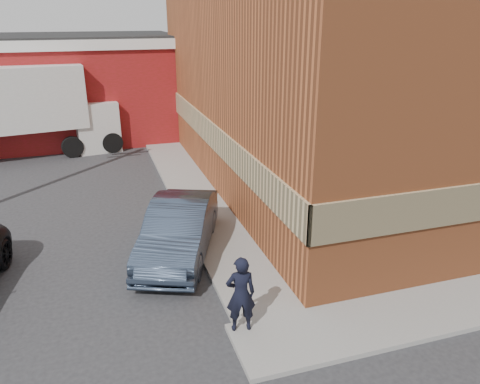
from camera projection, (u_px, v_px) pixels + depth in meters
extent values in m
plane|color=#28282B|center=(246.00, 324.00, 10.74)|extent=(90.00, 90.00, 0.00)
cube|color=#AC552C|center=(371.00, 69.00, 19.54)|extent=(14.00, 18.00, 9.00)
cube|color=tan|center=(209.00, 133.00, 18.34)|extent=(0.08, 18.16, 1.00)
cube|color=gray|center=(190.00, 188.00, 18.90)|extent=(1.80, 18.00, 0.12)
cube|color=maroon|center=(30.00, 94.00, 25.94)|extent=(16.00, 8.00, 5.00)
cube|color=silver|center=(22.00, 42.00, 24.95)|extent=(16.30, 8.30, 0.50)
cube|color=black|center=(21.00, 36.00, 24.84)|extent=(16.00, 8.00, 0.10)
imported|color=black|center=(241.00, 294.00, 10.10)|extent=(0.71, 0.52, 1.79)
imported|color=#303D51|center=(179.00, 229.00, 13.60)|extent=(3.40, 5.16, 1.61)
cube|color=silver|center=(7.00, 98.00, 22.06)|extent=(7.20, 3.75, 2.97)
cube|color=#217C2E|center=(9.00, 113.00, 21.06)|extent=(6.56, 1.03, 0.92)
cube|color=silver|center=(106.00, 124.00, 24.50)|extent=(2.42, 2.80, 2.52)
cylinder|color=black|center=(73.00, 147.00, 23.01)|extent=(1.07, 0.50, 1.03)
cylinder|color=black|center=(66.00, 137.00, 24.92)|extent=(1.07, 0.50, 1.03)
cylinder|color=black|center=(112.00, 142.00, 23.81)|extent=(1.07, 0.50, 1.03)
cylinder|color=black|center=(103.00, 133.00, 25.73)|extent=(1.07, 0.50, 1.03)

